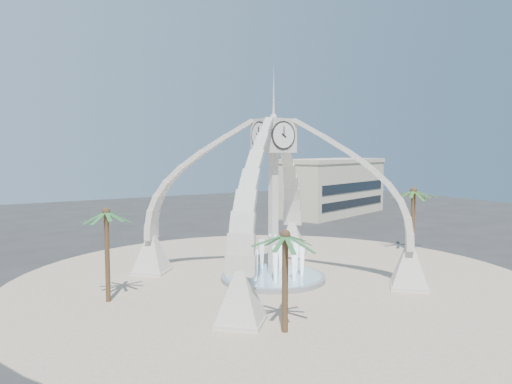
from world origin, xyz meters
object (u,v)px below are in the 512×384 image
palm_north (245,191)px  fountain (273,277)px  palm_west (106,213)px  clock_tower (273,196)px  palm_south (285,236)px  palm_east (414,191)px

palm_north → fountain: bearing=-112.7°
palm_west → clock_tower: bearing=-5.8°
clock_tower → palm_south: bearing=-121.0°
fountain → palm_south: (-5.66, -9.43, 5.06)m
palm_east → palm_west: bearing=179.9°
clock_tower → palm_east: clock_tower is taller
palm_west → palm_north: bearing=34.7°
palm_south → palm_east: bearing=25.0°
clock_tower → palm_west: (-12.26, 1.25, -0.59)m
palm_west → fountain: bearing=-5.8°
clock_tower → fountain: 6.20m
palm_west → palm_south: (6.60, -10.68, -0.56)m
clock_tower → fountain: clock_tower is taller
fountain → clock_tower: bearing=-90.0°
fountain → palm_east: 18.15m
fountain → palm_west: size_ratio=1.20×
palm_south → palm_west: bearing=121.7°
clock_tower → fountain: (0.00, 0.00, -6.20)m
palm_east → palm_south: bearing=-155.0°
fountain → palm_east: bearing=4.1°
palm_west → palm_south: palm_west is taller
clock_tower → palm_east: size_ratio=2.60×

